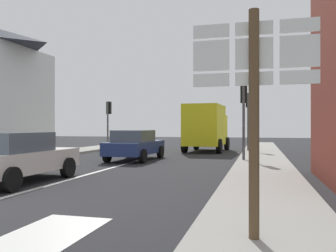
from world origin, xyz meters
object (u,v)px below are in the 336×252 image
Objects in this scene: delivery_truck at (206,127)px; sedan_far at (135,145)px; traffic_light_far_left at (109,114)px; route_sign_post at (254,99)px; traffic_light_far_right at (248,109)px; sedan_near at (15,157)px; traffic_light_near_right at (244,104)px.

sedan_far is at bearing -109.66° from delivery_truck.
sedan_far is 7.45m from delivery_truck.
route_sign_post is at bearing -60.83° from traffic_light_far_left.
traffic_light_far_left is at bearing 122.34° from sedan_far.
traffic_light_far_right is at bearing -6.20° from delivery_truck.
traffic_light_far_left reaches higher than route_sign_post.
route_sign_post reaches higher than sedan_near.
sedan_near is 1.31× the size of route_sign_post.
traffic_light_far_right is at bearing 91.97° from route_sign_post.
route_sign_post reaches higher than delivery_truck.
traffic_light_far_left is (-9.97, 7.34, -0.12)m from traffic_light_near_right.
sedan_near is 10.05m from traffic_light_near_right.
sedan_far is at bearing -178.24° from traffic_light_near_right.
sedan_near is 15.62m from traffic_light_far_left.
traffic_light_far_right is (2.73, -0.30, 1.15)m from delivery_truck.
traffic_light_far_right reaches higher than route_sign_post.
traffic_light_near_right reaches higher than delivery_truck.
traffic_light_near_right reaches higher than sedan_near.
traffic_light_far_left is (-10.59, 18.98, 0.57)m from route_sign_post.
sedan_near is at bearing 149.91° from route_sign_post.
route_sign_post is 0.88× the size of traffic_light_near_right.
traffic_light_far_left is (-7.24, 0.53, 0.92)m from delivery_truck.
traffic_light_near_right is 12.38m from traffic_light_far_left.
delivery_truck is 18.75m from route_sign_post.
sedan_far is (0.95, 7.54, 0.00)m from sedan_near.
route_sign_post is at bearing -63.01° from sedan_far.
sedan_near is 1.21× the size of traffic_light_far_left.
traffic_light_far_right is (-0.63, 18.15, 0.79)m from route_sign_post.
sedan_far is 0.83× the size of delivery_truck.
route_sign_post is at bearing -88.03° from traffic_light_far_right.
traffic_light_far_right is at bearing -4.77° from traffic_light_far_left.
route_sign_post is (6.80, -3.94, 1.24)m from sedan_near.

